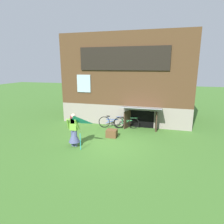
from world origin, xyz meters
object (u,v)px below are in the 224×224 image
kite (74,125)px  bicycle_green (126,123)px  wooden_crate (112,133)px  person (74,133)px  bicycle_blue (112,122)px

kite → bicycle_green: 4.20m
bicycle_green → wooden_crate: size_ratio=2.80×
bicycle_green → wooden_crate: bearing=-116.8°
wooden_crate → bicycle_green: bearing=74.6°
person → bicycle_blue: (0.97, 3.18, -0.30)m
bicycle_green → bicycle_blue: bearing=174.0°
bicycle_blue → bicycle_green: bearing=-6.2°
person → wooden_crate: size_ratio=2.87×
bicycle_blue → wooden_crate: 1.61m
kite → wooden_crate: kite is taller
bicycle_blue → kite: bearing=-111.6°
bicycle_blue → wooden_crate: size_ratio=2.93×
person → wooden_crate: bearing=51.2°
kite → wooden_crate: (1.06, 2.18, -1.05)m
bicycle_green → bicycle_blue: (-0.86, -0.08, 0.02)m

